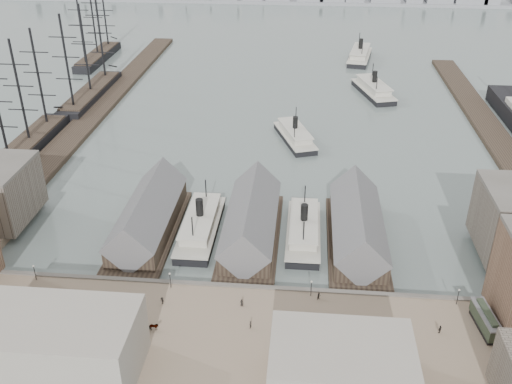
# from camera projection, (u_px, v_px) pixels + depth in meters

# --- Properties ---
(ground) EXTENTS (900.00, 900.00, 0.00)m
(ground) POSITION_uv_depth(u_px,v_px,m) (244.00, 279.00, 128.38)
(ground) COLOR slate
(ground) RESTS_ON ground
(quay) EXTENTS (180.00, 30.00, 2.00)m
(quay) POSITION_uv_depth(u_px,v_px,m) (233.00, 338.00, 110.44)
(quay) COLOR #7D6954
(quay) RESTS_ON ground
(seawall) EXTENTS (180.00, 1.20, 2.30)m
(seawall) POSITION_uv_depth(u_px,v_px,m) (241.00, 289.00, 123.29)
(seawall) COLOR #59544C
(seawall) RESTS_ON ground
(west_wharf) EXTENTS (10.00, 220.00, 1.60)m
(west_wharf) POSITION_uv_depth(u_px,v_px,m) (98.00, 110.00, 220.71)
(west_wharf) COLOR #2D231C
(west_wharf) RESTS_ON ground
(east_wharf) EXTENTS (10.00, 180.00, 1.60)m
(east_wharf) POSITION_uv_depth(u_px,v_px,m) (492.00, 133.00, 200.31)
(east_wharf) COLOR #2D231C
(east_wharf) RESTS_ON ground
(ferry_shed_west) EXTENTS (14.00, 42.00, 12.60)m
(ferry_shed_west) POSITION_uv_depth(u_px,v_px,m) (148.00, 217.00, 142.96)
(ferry_shed_west) COLOR #2D231C
(ferry_shed_west) RESTS_ON ground
(ferry_shed_center) EXTENTS (14.00, 42.00, 12.60)m
(ferry_shed_center) POSITION_uv_depth(u_px,v_px,m) (251.00, 222.00, 140.88)
(ferry_shed_center) COLOR #2D231C
(ferry_shed_center) RESTS_ON ground
(ferry_shed_east) EXTENTS (14.00, 42.00, 12.60)m
(ferry_shed_east) POSITION_uv_depth(u_px,v_px,m) (357.00, 227.00, 138.80)
(ferry_shed_east) COLOR #2D231C
(ferry_shed_east) RESTS_ON ground
(street_bldg_center) EXTENTS (24.00, 16.00, 10.00)m
(street_bldg_center) POSITION_uv_depth(u_px,v_px,m) (341.00, 369.00, 95.48)
(street_bldg_center) COLOR gray
(street_bldg_center) RESTS_ON quay
(street_bldg_west) EXTENTS (30.00, 16.00, 12.00)m
(street_bldg_west) POSITION_uv_depth(u_px,v_px,m) (52.00, 345.00, 99.00)
(street_bldg_west) COLOR gray
(street_bldg_west) RESTS_ON quay
(lamp_post_far_w) EXTENTS (0.44, 0.44, 3.92)m
(lamp_post_far_w) POSITION_uv_depth(u_px,v_px,m) (34.00, 270.00, 123.60)
(lamp_post_far_w) COLOR black
(lamp_post_far_w) RESTS_ON quay
(lamp_post_near_w) EXTENTS (0.44, 0.44, 3.92)m
(lamp_post_near_w) POSITION_uv_depth(u_px,v_px,m) (170.00, 277.00, 121.20)
(lamp_post_near_w) COLOR black
(lamp_post_near_w) RESTS_ON quay
(lamp_post_near_e) EXTENTS (0.44, 0.44, 3.92)m
(lamp_post_near_e) POSITION_uv_depth(u_px,v_px,m) (311.00, 286.00, 118.80)
(lamp_post_near_e) COLOR black
(lamp_post_near_e) RESTS_ON quay
(lamp_post_far_e) EXTENTS (0.44, 0.44, 3.92)m
(lamp_post_far_e) POSITION_uv_depth(u_px,v_px,m) (459.00, 294.00, 116.40)
(lamp_post_far_e) COLOR black
(lamp_post_far_e) RESTS_ON quay
(ferry_docked_west) EXTENTS (8.75, 29.17, 10.42)m
(ferry_docked_west) POSITION_uv_depth(u_px,v_px,m) (200.00, 225.00, 143.92)
(ferry_docked_west) COLOR black
(ferry_docked_west) RESTS_ON ground
(ferry_docked_east) EXTENTS (8.34, 27.79, 9.92)m
(ferry_docked_east) POSITION_uv_depth(u_px,v_px,m) (304.00, 229.00, 142.37)
(ferry_docked_east) COLOR black
(ferry_docked_east) RESTS_ON ground
(ferry_open_near) EXTENTS (16.19, 27.48, 9.41)m
(ferry_open_near) POSITION_uv_depth(u_px,v_px,m) (295.00, 135.00, 195.11)
(ferry_open_near) COLOR black
(ferry_open_near) RESTS_ON ground
(ferry_open_mid) EXTENTS (16.97, 31.21, 10.68)m
(ferry_open_mid) POSITION_uv_depth(u_px,v_px,m) (373.00, 89.00, 237.13)
(ferry_open_mid) COLOR black
(ferry_open_mid) RESTS_ON ground
(ferry_open_far) EXTENTS (14.65, 32.68, 11.26)m
(ferry_open_far) POSITION_uv_depth(u_px,v_px,m) (360.00, 55.00, 282.57)
(ferry_open_far) COLOR black
(ferry_open_far) RESTS_ON ground
(sailing_ship_near) EXTENTS (8.93, 61.50, 36.70)m
(sailing_ship_near) POSITION_uv_depth(u_px,v_px,m) (20.00, 151.00, 182.78)
(sailing_ship_near) COLOR black
(sailing_ship_near) RESTS_ON ground
(sailing_ship_mid) EXTENTS (9.22, 53.24, 37.89)m
(sailing_ship_mid) POSITION_uv_depth(u_px,v_px,m) (91.00, 93.00, 232.36)
(sailing_ship_mid) COLOR black
(sailing_ship_mid) RESTS_ON ground
(sailing_ship_far) EXTENTS (8.57, 47.60, 35.22)m
(sailing_ship_far) POSITION_uv_depth(u_px,v_px,m) (98.00, 55.00, 282.37)
(sailing_ship_far) COLOR black
(sailing_ship_far) RESTS_ON ground
(tram) EXTENTS (4.01, 10.60, 3.68)m
(tram) POSITION_uv_depth(u_px,v_px,m) (485.00, 321.00, 110.53)
(tram) COLOR black
(tram) RESTS_ON quay
(horse_cart_left) EXTENTS (4.41, 4.14, 1.64)m
(horse_cart_left) POSITION_uv_depth(u_px,v_px,m) (70.00, 309.00, 115.06)
(horse_cart_left) COLOR black
(horse_cart_left) RESTS_ON quay
(horse_cart_center) EXTENTS (5.03, 1.80, 1.72)m
(horse_cart_center) POSITION_uv_depth(u_px,v_px,m) (150.00, 327.00, 110.58)
(horse_cart_center) COLOR black
(horse_cart_center) RESTS_ON quay
(horse_cart_right) EXTENTS (4.86, 2.68, 1.68)m
(horse_cart_right) POSITION_uv_depth(u_px,v_px,m) (344.00, 344.00, 106.54)
(horse_cart_right) COLOR black
(horse_cart_right) RESTS_ON quay
(pedestrian_0) EXTENTS (0.46, 0.62, 1.67)m
(pedestrian_0) POSITION_uv_depth(u_px,v_px,m) (8.00, 293.00, 119.55)
(pedestrian_0) COLOR black
(pedestrian_0) RESTS_ON quay
(pedestrian_1) EXTENTS (1.03, 0.95, 1.70)m
(pedestrian_1) POSITION_uv_depth(u_px,v_px,m) (3.00, 308.00, 115.50)
(pedestrian_1) COLOR black
(pedestrian_1) RESTS_ON quay
(pedestrian_2) EXTENTS (1.20, 0.97, 1.62)m
(pedestrian_2) POSITION_uv_depth(u_px,v_px,m) (162.00, 301.00, 117.47)
(pedestrian_2) COLOR black
(pedestrian_2) RESTS_ON quay
(pedestrian_3) EXTENTS (0.87, 1.03, 1.66)m
(pedestrian_3) POSITION_uv_depth(u_px,v_px,m) (126.00, 328.00, 110.29)
(pedestrian_3) COLOR black
(pedestrian_3) RESTS_ON quay
(pedestrian_4) EXTENTS (0.85, 0.64, 1.57)m
(pedestrian_4) POSITION_uv_depth(u_px,v_px,m) (242.00, 303.00, 116.97)
(pedestrian_4) COLOR black
(pedestrian_4) RESTS_ON quay
(pedestrian_5) EXTENTS (0.58, 0.72, 1.77)m
(pedestrian_5) POSITION_uv_depth(u_px,v_px,m) (250.00, 325.00, 111.00)
(pedestrian_5) COLOR black
(pedestrian_5) RESTS_ON quay
(pedestrian_6) EXTENTS (1.04, 0.99, 1.69)m
(pedestrian_6) POSITION_uv_depth(u_px,v_px,m) (319.00, 296.00, 118.70)
(pedestrian_6) COLOR black
(pedestrian_6) RESTS_ON quay
(pedestrian_7) EXTENTS (1.24, 1.22, 1.71)m
(pedestrian_7) POSITION_uv_depth(u_px,v_px,m) (416.00, 359.00, 103.06)
(pedestrian_7) COLOR black
(pedestrian_7) RESTS_ON quay
(pedestrian_8) EXTENTS (1.06, 1.03, 1.78)m
(pedestrian_8) POSITION_uv_depth(u_px,v_px,m) (440.00, 329.00, 109.88)
(pedestrian_8) COLOR black
(pedestrian_8) RESTS_ON quay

